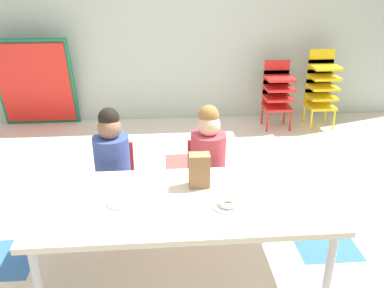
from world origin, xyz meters
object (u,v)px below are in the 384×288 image
at_px(craft_table, 184,206).
at_px(seated_child_middle_seat, 208,153).
at_px(paper_bag_brown, 199,170).
at_px(donut_powdered_on_plate, 228,203).
at_px(folded_activity_table, 35,84).
at_px(kid_chair_yellow_stack, 321,85).
at_px(paper_plate_center_table, 121,202).
at_px(kid_chair_red_stack, 277,90).
at_px(paper_plate_near_edge, 228,206).
at_px(seated_child_near_camera, 112,156).

height_order(craft_table, seated_child_middle_seat, seated_child_middle_seat).
relative_size(paper_bag_brown, donut_powdered_on_plate, 1.89).
distance_m(craft_table, folded_activity_table, 3.17).
bearing_deg(donut_powdered_on_plate, kid_chair_yellow_stack, 59.05).
bearing_deg(paper_bag_brown, folded_activity_table, 123.52).
relative_size(craft_table, paper_bag_brown, 8.04).
bearing_deg(paper_plate_center_table, paper_bag_brown, 18.86).
bearing_deg(folded_activity_table, craft_table, -59.70).
bearing_deg(paper_bag_brown, craft_table, -124.54).
bearing_deg(kid_chair_yellow_stack, paper_plate_center_table, -131.00).
bearing_deg(paper_plate_center_table, seated_child_middle_seat, 46.96).
distance_m(folded_activity_table, paper_bag_brown, 3.10).
height_order(kid_chair_yellow_stack, paper_plate_center_table, kid_chair_yellow_stack).
distance_m(seated_child_middle_seat, paper_bag_brown, 0.49).
bearing_deg(kid_chair_red_stack, donut_powdered_on_plate, -111.51).
distance_m(kid_chair_red_stack, paper_bag_brown, 2.62).
distance_m(seated_child_middle_seat, kid_chair_yellow_stack, 2.45).
bearing_deg(paper_plate_near_edge, seated_child_near_camera, 135.58).
bearing_deg(seated_child_near_camera, donut_powdered_on_plate, -44.42).
bearing_deg(paper_plate_near_edge, kid_chair_red_stack, 68.49).
bearing_deg(folded_activity_table, paper_plate_center_table, -65.82).
relative_size(seated_child_middle_seat, paper_plate_near_edge, 5.10).
bearing_deg(paper_bag_brown, paper_plate_near_edge, -60.84).
height_order(kid_chair_red_stack, folded_activity_table, folded_activity_table).
distance_m(paper_bag_brown, donut_powdered_on_plate, 0.30).
bearing_deg(craft_table, paper_plate_near_edge, -20.89).
distance_m(craft_table, paper_plate_near_edge, 0.27).
bearing_deg(kid_chair_yellow_stack, paper_plate_near_edge, -120.95).
relative_size(kid_chair_red_stack, paper_bag_brown, 3.64).
bearing_deg(folded_activity_table, paper_plate_near_edge, -56.85).
bearing_deg(craft_table, paper_bag_brown, 55.46).
xyz_separation_m(kid_chair_red_stack, kid_chair_yellow_stack, (0.53, 0.00, 0.06)).
height_order(paper_bag_brown, paper_plate_center_table, paper_bag_brown).
xyz_separation_m(seated_child_middle_seat, folded_activity_table, (-1.82, 2.11, -0.02)).
relative_size(folded_activity_table, paper_plate_near_edge, 6.04).
bearing_deg(seated_child_middle_seat, craft_table, -109.42).
xyz_separation_m(kid_chair_yellow_stack, folded_activity_table, (-3.41, 0.24, 0.02)).
bearing_deg(donut_powdered_on_plate, paper_plate_near_edge, 0.00).
xyz_separation_m(kid_chair_red_stack, paper_plate_center_table, (-1.64, -2.50, 0.10)).
relative_size(paper_plate_near_edge, donut_powdered_on_plate, 1.55).
height_order(paper_bag_brown, donut_powdered_on_plate, paper_bag_brown).
height_order(folded_activity_table, paper_plate_center_table, folded_activity_table).
distance_m(seated_child_middle_seat, kid_chair_red_stack, 2.15).
bearing_deg(seated_child_middle_seat, paper_plate_center_table, -133.04).
distance_m(paper_bag_brown, paper_plate_near_edge, 0.31).
bearing_deg(donut_powdered_on_plate, paper_bag_brown, 119.16).
xyz_separation_m(seated_child_middle_seat, kid_chair_red_stack, (1.05, 1.87, -0.10)).
bearing_deg(seated_child_near_camera, craft_table, -52.19).
relative_size(kid_chair_yellow_stack, donut_powdered_on_plate, 7.90).
height_order(seated_child_middle_seat, kid_chair_yellow_stack, seated_child_middle_seat).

